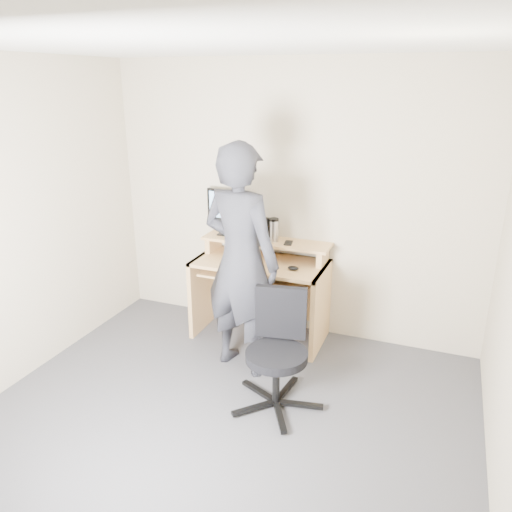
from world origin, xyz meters
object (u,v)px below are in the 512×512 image
Objects in this scene: monitor at (228,208)px; office_chair at (278,346)px; desk at (263,279)px; person at (241,261)px.

office_chair is at bearing -42.21° from monitor.
desk is 0.74m from person.
office_chair is 0.45× the size of person.
person is (0.04, -0.62, 0.40)m from desk.
monitor is 1.55m from office_chair.
office_chair is (0.49, -0.99, -0.08)m from desk.
person is at bearing -50.21° from monitor.
desk is 0.74m from monitor.
monitor is (-0.38, 0.09, 0.62)m from desk.
office_chair is 0.75m from person.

